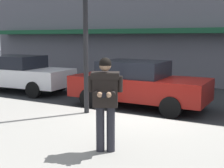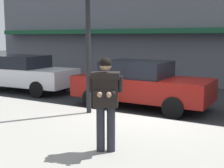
{
  "view_description": "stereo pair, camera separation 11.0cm",
  "coord_description": "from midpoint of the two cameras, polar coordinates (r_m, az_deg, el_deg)",
  "views": [
    {
      "loc": [
        3.41,
        -8.01,
        2.32
      ],
      "look_at": [
        0.77,
        -3.23,
        1.49
      ],
      "focal_mm": 50.0,
      "sensor_mm": 36.0,
      "label": 1
    },
    {
      "loc": [
        3.51,
        -7.96,
        2.32
      ],
      "look_at": [
        0.77,
        -3.23,
        1.49
      ],
      "focal_mm": 50.0,
      "sensor_mm": 36.0,
      "label": 2
    }
  ],
  "objects": [
    {
      "name": "street_lamp_post",
      "position": [
        8.89,
        -4.08,
        13.89
      ],
      "size": [
        0.36,
        0.36,
        4.88
      ],
      "color": "black",
      "rests_on": "sidewalk"
    },
    {
      "name": "curb_paint_line",
      "position": [
        8.72,
        12.67,
        -7.01
      ],
      "size": [
        28.0,
        0.12,
        0.01
      ],
      "primitive_type": "cube",
      "color": "silver",
      "rests_on": "ground"
    },
    {
      "name": "parked_sedan_near",
      "position": [
        13.8,
        -15.62,
        1.93
      ],
      "size": [
        4.6,
        2.14,
        1.54
      ],
      "color": "silver",
      "rests_on": "ground"
    },
    {
      "name": "sidewalk",
      "position": [
        6.12,
        4.26,
        -12.96
      ],
      "size": [
        32.0,
        5.3,
        0.14
      ],
      "primitive_type": "cube",
      "color": "#99968E",
      "rests_on": "ground"
    },
    {
      "name": "parked_sedan_mid",
      "position": [
        10.31,
        5.54,
        0.04
      ],
      "size": [
        4.5,
        1.94,
        1.54
      ],
      "color": "maroon",
      "rests_on": "ground"
    },
    {
      "name": "man_texting_on_phone",
      "position": [
        5.84,
        -0.63,
        -1.93
      ],
      "size": [
        0.62,
        0.65,
        1.81
      ],
      "color": "#23232B",
      "rests_on": "sidewalk"
    },
    {
      "name": "ground_plane",
      "position": [
        9.01,
        6.46,
        -6.37
      ],
      "size": [
        80.0,
        80.0,
        0.0
      ],
      "primitive_type": "plane",
      "color": "#2B2D30"
    }
  ]
}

